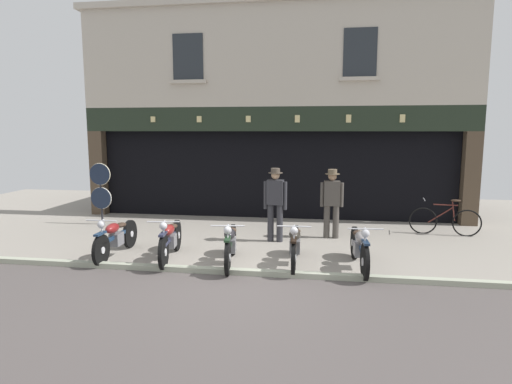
{
  "coord_description": "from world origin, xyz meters",
  "views": [
    {
      "loc": [
        1.41,
        -7.44,
        2.63
      ],
      "look_at": [
        -0.11,
        2.6,
        1.17
      ],
      "focal_mm": 30.31,
      "sensor_mm": 36.0,
      "label": 1
    }
  ],
  "objects_px": {
    "motorcycle_center_left": "(170,239)",
    "salesman_left": "(275,201)",
    "motorcycle_left": "(116,237)",
    "tyre_sign_pole": "(101,187)",
    "shopkeeper_center": "(332,200)",
    "leaning_bicycle": "(445,220)",
    "advert_board_far": "(386,155)",
    "motorcycle_right": "(360,247)",
    "advert_board_near": "(351,156)",
    "motorcycle_center": "(230,243)",
    "motorcycle_center_right": "(295,244)"
  },
  "relations": [
    {
      "from": "leaning_bicycle",
      "to": "advert_board_near",
      "type": "bearing_deg",
      "value": 63.79
    },
    {
      "from": "motorcycle_left",
      "to": "motorcycle_center_left",
      "type": "relative_size",
      "value": 0.99
    },
    {
      "from": "motorcycle_center_left",
      "to": "advert_board_far",
      "type": "xyz_separation_m",
      "value": [
        4.85,
        4.61,
        1.49
      ]
    },
    {
      "from": "shopkeeper_center",
      "to": "motorcycle_center_right",
      "type": "bearing_deg",
      "value": 69.97
    },
    {
      "from": "motorcycle_left",
      "to": "motorcycle_center_right",
      "type": "xyz_separation_m",
      "value": [
        3.75,
        -0.01,
        0.0
      ]
    },
    {
      "from": "advert_board_far",
      "to": "motorcycle_right",
      "type": "bearing_deg",
      "value": -103.07
    },
    {
      "from": "motorcycle_center_left",
      "to": "motorcycle_center_right",
      "type": "distance_m",
      "value": 2.54
    },
    {
      "from": "motorcycle_center",
      "to": "advert_board_far",
      "type": "distance_m",
      "value": 6.12
    },
    {
      "from": "tyre_sign_pole",
      "to": "motorcycle_center",
      "type": "bearing_deg",
      "value": -35.05
    },
    {
      "from": "tyre_sign_pole",
      "to": "leaning_bicycle",
      "type": "relative_size",
      "value": 1.01
    },
    {
      "from": "motorcycle_center_right",
      "to": "advert_board_near",
      "type": "bearing_deg",
      "value": -107.46
    },
    {
      "from": "motorcycle_right",
      "to": "advert_board_near",
      "type": "xyz_separation_m",
      "value": [
        0.08,
        4.64,
        1.46
      ]
    },
    {
      "from": "motorcycle_left",
      "to": "leaning_bicycle",
      "type": "bearing_deg",
      "value": -158.86
    },
    {
      "from": "shopkeeper_center",
      "to": "advert_board_near",
      "type": "xyz_separation_m",
      "value": [
        0.57,
        2.3,
        0.95
      ]
    },
    {
      "from": "motorcycle_left",
      "to": "motorcycle_right",
      "type": "relative_size",
      "value": 1.0
    },
    {
      "from": "shopkeeper_center",
      "to": "motorcycle_center",
      "type": "bearing_deg",
      "value": 48.73
    },
    {
      "from": "motorcycle_center_left",
      "to": "motorcycle_left",
      "type": "bearing_deg",
      "value": -10.25
    },
    {
      "from": "salesman_left",
      "to": "tyre_sign_pole",
      "type": "relative_size",
      "value": 1.01
    },
    {
      "from": "motorcycle_right",
      "to": "advert_board_near",
      "type": "distance_m",
      "value": 4.87
    },
    {
      "from": "motorcycle_right",
      "to": "leaning_bicycle",
      "type": "xyz_separation_m",
      "value": [
        2.37,
        3.1,
        -0.06
      ]
    },
    {
      "from": "motorcycle_left",
      "to": "motorcycle_center",
      "type": "xyz_separation_m",
      "value": [
        2.49,
        -0.17,
        0.01
      ]
    },
    {
      "from": "shopkeeper_center",
      "to": "motorcycle_left",
      "type": "bearing_deg",
      "value": 24.98
    },
    {
      "from": "advert_board_far",
      "to": "leaning_bicycle",
      "type": "relative_size",
      "value": 0.63
    },
    {
      "from": "motorcycle_center_left",
      "to": "shopkeeper_center",
      "type": "height_order",
      "value": "shopkeeper_center"
    },
    {
      "from": "shopkeeper_center",
      "to": "advert_board_far",
      "type": "distance_m",
      "value": 2.95
    },
    {
      "from": "motorcycle_center",
      "to": "tyre_sign_pole",
      "type": "relative_size",
      "value": 1.13
    },
    {
      "from": "motorcycle_right",
      "to": "motorcycle_left",
      "type": "bearing_deg",
      "value": -4.6
    },
    {
      "from": "motorcycle_center_left",
      "to": "tyre_sign_pole",
      "type": "height_order",
      "value": "tyre_sign_pole"
    },
    {
      "from": "shopkeeper_center",
      "to": "motorcycle_center_left",
      "type": "bearing_deg",
      "value": 33.29
    },
    {
      "from": "motorcycle_center_right",
      "to": "advert_board_far",
      "type": "distance_m",
      "value": 5.34
    },
    {
      "from": "motorcycle_right",
      "to": "salesman_left",
      "type": "xyz_separation_m",
      "value": [
        -1.81,
        1.8,
        0.54
      ]
    },
    {
      "from": "motorcycle_center",
      "to": "advert_board_near",
      "type": "relative_size",
      "value": 2.12
    },
    {
      "from": "salesman_left",
      "to": "leaning_bicycle",
      "type": "bearing_deg",
      "value": -157.83
    },
    {
      "from": "leaning_bicycle",
      "to": "shopkeeper_center",
      "type": "bearing_deg",
      "value": 112.62
    },
    {
      "from": "motorcycle_center_left",
      "to": "salesman_left",
      "type": "bearing_deg",
      "value": -146.2
    },
    {
      "from": "motorcycle_center",
      "to": "motorcycle_center_right",
      "type": "distance_m",
      "value": 1.27
    },
    {
      "from": "motorcycle_left",
      "to": "shopkeeper_center",
      "type": "xyz_separation_m",
      "value": [
        4.5,
        2.27,
        0.53
      ]
    },
    {
      "from": "motorcycle_center_right",
      "to": "motorcycle_right",
      "type": "height_order",
      "value": "motorcycle_right"
    },
    {
      "from": "tyre_sign_pole",
      "to": "leaning_bicycle",
      "type": "bearing_deg",
      "value": 0.94
    },
    {
      "from": "motorcycle_center",
      "to": "motorcycle_center_right",
      "type": "relative_size",
      "value": 1.01
    },
    {
      "from": "salesman_left",
      "to": "advert_board_far",
      "type": "distance_m",
      "value": 4.16
    },
    {
      "from": "motorcycle_center_left",
      "to": "salesman_left",
      "type": "xyz_separation_m",
      "value": [
        1.96,
        1.77,
        0.54
      ]
    },
    {
      "from": "shopkeeper_center",
      "to": "tyre_sign_pole",
      "type": "xyz_separation_m",
      "value": [
        -6.35,
        0.61,
        0.11
      ]
    },
    {
      "from": "salesman_left",
      "to": "shopkeeper_center",
      "type": "relative_size",
      "value": 1.03
    },
    {
      "from": "motorcycle_center_right",
      "to": "advert_board_far",
      "type": "xyz_separation_m",
      "value": [
        2.31,
        4.57,
        1.5
      ]
    },
    {
      "from": "motorcycle_right",
      "to": "leaning_bicycle",
      "type": "height_order",
      "value": "motorcycle_right"
    },
    {
      "from": "motorcycle_right",
      "to": "advert_board_far",
      "type": "distance_m",
      "value": 4.99
    },
    {
      "from": "motorcycle_center_right",
      "to": "tyre_sign_pole",
      "type": "bearing_deg",
      "value": -28.64
    },
    {
      "from": "advert_board_near",
      "to": "salesman_left",
      "type": "bearing_deg",
      "value": -123.69
    },
    {
      "from": "motorcycle_center_left",
      "to": "shopkeeper_center",
      "type": "relative_size",
      "value": 1.18
    }
  ]
}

